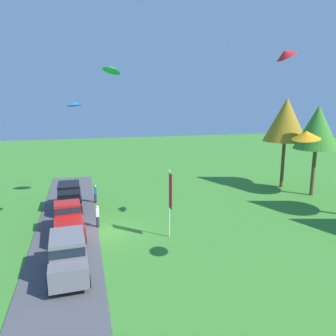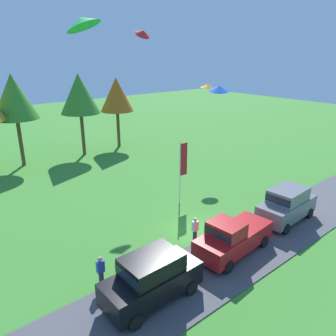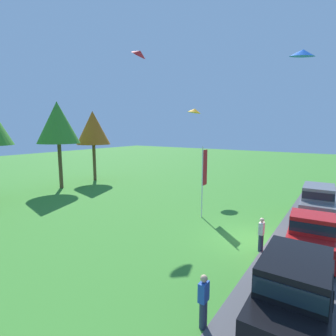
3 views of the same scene
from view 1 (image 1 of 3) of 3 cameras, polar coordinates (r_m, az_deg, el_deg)
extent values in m
plane|color=#3D842D|center=(24.33, -10.27, -10.97)|extent=(120.00, 120.00, 0.00)
cube|color=#4C4C51|center=(24.31, -17.27, -11.27)|extent=(36.00, 4.40, 0.06)
cube|color=black|center=(29.51, -16.77, -5.23)|extent=(4.63, 1.97, 1.10)
cube|color=black|center=(29.25, -16.88, -3.41)|extent=(2.63, 1.80, 0.84)
cube|color=#19232D|center=(29.25, -16.88, -3.41)|extent=(2.68, 1.77, 0.46)
cylinder|color=black|center=(31.21, -18.33, -5.46)|extent=(0.68, 0.25, 0.68)
cylinder|color=black|center=(31.15, -15.01, -5.28)|extent=(0.68, 0.25, 0.68)
cylinder|color=black|center=(28.23, -18.59, -7.29)|extent=(0.68, 0.25, 0.68)
cylinder|color=black|center=(28.17, -14.90, -7.11)|extent=(0.68, 0.25, 0.68)
cube|color=red|center=(24.06, -16.94, -9.26)|extent=(5.13, 2.28, 1.00)
cube|color=red|center=(24.52, -17.15, -6.65)|extent=(1.63, 1.87, 0.80)
cube|color=#19232D|center=(24.52, -17.15, -6.65)|extent=(1.66, 1.84, 0.44)
cylinder|color=black|center=(25.83, -19.06, -9.12)|extent=(0.70, 0.29, 0.68)
cylinder|color=black|center=(25.86, -15.02, -8.84)|extent=(0.70, 0.29, 0.68)
cylinder|color=black|center=(22.67, -18.99, -12.10)|extent=(0.70, 0.29, 0.68)
cylinder|color=black|center=(22.71, -14.35, -11.77)|extent=(0.70, 0.29, 0.68)
cube|color=slate|center=(18.96, -16.96, -15.01)|extent=(4.68, 2.11, 1.10)
cube|color=slate|center=(18.56, -17.14, -12.33)|extent=(2.68, 1.88, 0.84)
cube|color=#19232D|center=(18.56, -17.14, -12.33)|extent=(2.73, 1.85, 0.46)
cylinder|color=black|center=(20.64, -19.51, -14.59)|extent=(0.69, 0.27, 0.68)
cylinder|color=black|center=(20.62, -14.34, -14.29)|extent=(0.69, 0.27, 0.68)
cylinder|color=black|center=(17.88, -19.84, -18.96)|extent=(0.69, 0.27, 0.68)
cylinder|color=black|center=(17.85, -13.73, -18.62)|extent=(0.69, 0.27, 0.68)
cylinder|color=#2D334C|center=(25.18, -12.11, -9.17)|extent=(0.24, 0.24, 0.88)
cube|color=white|center=(24.92, -12.18, -7.58)|extent=(0.36, 0.22, 0.60)
sphere|color=beige|center=(24.79, -12.22, -6.66)|extent=(0.22, 0.22, 0.22)
cylinder|color=#2D334C|center=(30.93, -12.50, -5.20)|extent=(0.24, 0.24, 0.88)
cube|color=#2851AD|center=(30.73, -12.56, -3.88)|extent=(0.36, 0.22, 0.60)
sphere|color=tan|center=(30.62, -12.60, -3.12)|extent=(0.22, 0.22, 0.22)
cylinder|color=brown|center=(37.37, 19.34, 0.62)|extent=(0.36, 0.36, 5.03)
cone|color=olive|center=(36.80, 19.85, 7.94)|extent=(4.53, 4.53, 4.53)
cylinder|color=brown|center=(35.31, 23.95, -0.68)|extent=(0.36, 0.36, 4.65)
cone|color=#387F28|center=(34.70, 24.57, 6.47)|extent=(4.19, 4.19, 4.19)
cylinder|color=silver|center=(22.40, 0.22, -6.22)|extent=(0.08, 0.08, 4.82)
cube|color=red|center=(21.79, 0.46, -4.09)|extent=(0.64, 0.04, 2.41)
cone|color=red|center=(22.57, 19.80, 18.25)|extent=(1.33, 1.35, 1.00)
cone|color=blue|center=(23.48, -16.10, 10.71)|extent=(1.43, 1.43, 0.43)
cone|color=orange|center=(16.72, 22.94, 5.32)|extent=(1.84, 1.86, 0.58)
cone|color=green|center=(28.90, -9.75, 16.65)|extent=(2.18, 2.18, 0.92)
camera|label=2|loc=(37.09, -32.92, 12.07)|focal=35.00mm
camera|label=3|loc=(36.32, -18.25, 5.84)|focal=28.00mm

